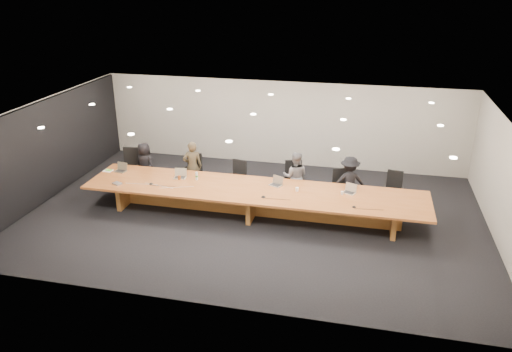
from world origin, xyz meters
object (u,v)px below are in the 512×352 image
at_px(paper_cup_far, 342,193).
at_px(laptop_e, 349,189).
at_px(laptop_a, 120,167).
at_px(chair_right, 341,187).
at_px(amber_mug, 179,178).
at_px(water_bottle, 197,176).
at_px(mic_center, 263,196).
at_px(person_a, 145,164).
at_px(person_d, 349,182).
at_px(laptop_d, 276,181).
at_px(chair_left, 191,172).
at_px(person_b, 193,166).
at_px(mic_right, 354,207).
at_px(laptop_b, 180,174).
at_px(chair_far_left, 130,167).
at_px(chair_mid_right, 294,181).
at_px(mic_left, 151,184).
at_px(chair_mid_left, 236,178).
at_px(av_box, 117,183).
at_px(person_c, 295,177).
at_px(chair_far_right, 393,190).
at_px(conference_table, 253,197).
at_px(paper_cup_near, 297,189).

bearing_deg(paper_cup_far, laptop_e, 39.41).
bearing_deg(laptop_a, chair_right, 17.06).
bearing_deg(laptop_e, laptop_a, -157.62).
bearing_deg(amber_mug, water_bottle, 10.05).
bearing_deg(mic_center, laptop_e, 19.30).
distance_m(person_a, person_d, 6.05).
xyz_separation_m(chair_right, laptop_d, (-1.70, -0.86, 0.37)).
height_order(chair_left, chair_right, chair_left).
bearing_deg(person_d, person_b, -13.63).
bearing_deg(person_d, mic_right, 83.86).
bearing_deg(laptop_a, laptop_e, 8.63).
bearing_deg(laptop_b, chair_far_left, 147.66).
relative_size(person_b, paper_cup_far, 17.25).
height_order(chair_mid_right, mic_left, chair_mid_right).
bearing_deg(chair_mid_left, av_box, -136.78).
xyz_separation_m(person_c, mic_right, (1.70, -1.68, 0.04)).
xyz_separation_m(water_bottle, amber_mug, (-0.47, -0.08, -0.05)).
bearing_deg(chair_far_right, laptop_a, -163.34).
xyz_separation_m(chair_left, chair_mid_left, (1.38, -0.03, -0.05)).
distance_m(chair_right, person_b, 4.33).
bearing_deg(mic_center, person_d, 37.47).
bearing_deg(chair_mid_right, laptop_e, -43.50).
bearing_deg(mic_center, chair_mid_right, 72.27).
relative_size(conference_table, person_d, 6.25).
xyz_separation_m(chair_right, laptop_b, (-4.37, -0.94, 0.37)).
relative_size(chair_mid_right, water_bottle, 5.21).
xyz_separation_m(person_a, person_b, (1.53, -0.04, 0.08)).
distance_m(paper_cup_near, av_box, 4.82).
relative_size(laptop_e, mic_left, 2.64).
xyz_separation_m(conference_table, mic_left, (-2.76, -0.29, 0.24)).
bearing_deg(chair_mid_left, mic_right, -13.18).
xyz_separation_m(laptop_a, laptop_b, (1.84, -0.08, 0.00)).
bearing_deg(chair_mid_left, person_c, 13.07).
bearing_deg(person_d, person_c, -14.17).
height_order(chair_mid_right, person_c, person_c).
bearing_deg(water_bottle, person_a, 154.32).
distance_m(laptop_b, paper_cup_far, 4.45).
bearing_deg(paper_cup_far, paper_cup_near, -177.60).
relative_size(person_d, av_box, 6.29).
relative_size(person_b, water_bottle, 6.98).
bearing_deg(chair_left, mic_left, -100.29).
xyz_separation_m(laptop_b, water_bottle, (0.50, -0.01, -0.02)).
bearing_deg(paper_cup_far, mic_center, -162.78).
bearing_deg(laptop_d, person_d, 46.30).
bearing_deg(mic_left, mic_center, -2.66).
bearing_deg(person_a, laptop_b, 166.47).
relative_size(conference_table, chair_right, 8.90).
distance_m(chair_far_left, chair_right, 6.35).
height_order(chair_left, chair_far_right, chair_left).
xyz_separation_m(person_d, paper_cup_far, (-0.13, -0.98, 0.07)).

